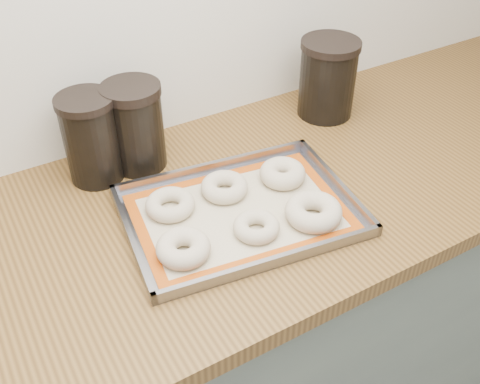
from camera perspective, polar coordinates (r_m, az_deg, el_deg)
cabinet at (r=1.56m, az=2.16°, el=-13.13°), size 3.00×0.65×0.86m
countertop at (r=1.24m, az=2.65°, el=-0.07°), size 3.06×0.68×0.04m
baking_tray at (r=1.14m, az=-0.00°, el=-2.08°), size 0.50×0.39×0.03m
baking_mat at (r=1.14m, az=-0.00°, el=-2.16°), size 0.46×0.34×0.00m
bagel_front_left at (r=1.05m, az=-5.78°, el=-5.69°), size 0.12×0.12×0.04m
bagel_front_mid at (r=1.09m, az=1.68°, el=-3.56°), size 0.12×0.12×0.03m
bagel_front_right at (r=1.13m, az=7.47°, el=-1.99°), size 0.14×0.14×0.04m
bagel_back_left at (r=1.15m, az=-7.11°, el=-1.27°), size 0.13×0.13×0.03m
bagel_back_mid at (r=1.18m, az=-1.60°, el=0.50°), size 0.13×0.13×0.03m
bagel_back_right at (r=1.22m, az=4.34°, el=1.90°), size 0.13×0.13×0.04m
canister_left at (r=1.23m, az=-14.86°, el=5.31°), size 0.12×0.12×0.20m
canister_mid at (r=1.25m, az=-10.60°, el=6.59°), size 0.13×0.13×0.20m
canister_right at (r=1.45m, az=8.88°, el=11.36°), size 0.15×0.15×0.20m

